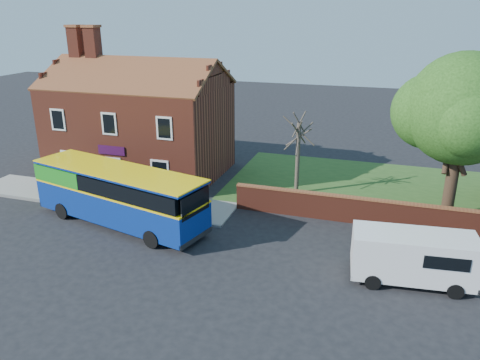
% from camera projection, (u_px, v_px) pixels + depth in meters
% --- Properties ---
extents(ground, '(120.00, 120.00, 0.00)m').
position_uv_depth(ground, '(156.00, 255.00, 23.49)').
color(ground, black).
rests_on(ground, ground).
extents(pavement, '(18.00, 3.50, 0.12)m').
position_uv_depth(pavement, '(101.00, 197.00, 30.63)').
color(pavement, gray).
rests_on(pavement, ground).
extents(kerb, '(18.00, 0.15, 0.14)m').
position_uv_depth(kerb, '(85.00, 207.00, 29.06)').
color(kerb, slate).
rests_on(kerb, ground).
extents(grass_strip, '(26.00, 12.00, 0.04)m').
position_uv_depth(grass_strip, '(421.00, 194.00, 31.38)').
color(grass_strip, '#426B28').
rests_on(grass_strip, ground).
extents(shop_building, '(12.30, 8.13, 10.50)m').
position_uv_depth(shop_building, '(141.00, 128.00, 34.64)').
color(shop_building, maroon).
rests_on(shop_building, ground).
extents(boundary_wall, '(22.00, 0.38, 1.60)m').
position_uv_depth(boundary_wall, '(427.00, 218.00, 25.74)').
color(boundary_wall, maroon).
rests_on(boundary_wall, ground).
extents(bus, '(11.21, 5.25, 3.31)m').
position_uv_depth(bus, '(114.00, 192.00, 26.54)').
color(bus, navy).
rests_on(bus, ground).
extents(van_near, '(5.51, 2.65, 2.34)m').
position_uv_depth(van_near, '(413.00, 256.00, 20.80)').
color(van_near, white).
rests_on(van_near, ground).
extents(large_tree, '(7.89, 6.25, 9.63)m').
position_uv_depth(large_tree, '(464.00, 112.00, 25.86)').
color(large_tree, black).
rests_on(large_tree, ground).
extents(bare_tree, '(1.98, 2.36, 5.27)m').
position_uv_depth(bare_tree, '(298.00, 155.00, 30.58)').
color(bare_tree, '#4C4238').
rests_on(bare_tree, ground).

